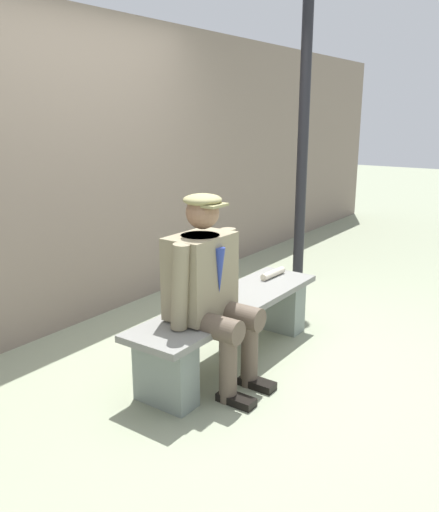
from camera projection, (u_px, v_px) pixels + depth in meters
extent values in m
plane|color=gray|center=(231.00, 360.00, 3.75)|extent=(30.00, 30.00, 0.00)
cube|color=slate|center=(231.00, 304.00, 3.64)|extent=(1.76, 0.44, 0.04)
cube|color=gray|center=(279.00, 305.00, 4.24)|extent=(0.18, 0.38, 0.40)
cube|color=gray|center=(166.00, 372.00, 3.14)|extent=(0.18, 0.38, 0.40)
cube|color=gray|center=(201.00, 275.00, 3.29)|extent=(0.44, 0.28, 0.52)
cylinder|color=#1E2338|center=(200.00, 240.00, 3.23)|extent=(0.24, 0.24, 0.06)
cone|color=navy|center=(220.00, 271.00, 3.19)|extent=(0.07, 0.07, 0.28)
sphere|color=#8C664C|center=(203.00, 212.00, 3.17)|extent=(0.20, 0.20, 0.20)
ellipsoid|color=#918B5B|center=(202.00, 200.00, 3.15)|extent=(0.23, 0.23, 0.07)
cube|color=#918B5B|center=(215.00, 205.00, 3.11)|extent=(0.16, 0.09, 0.02)
cylinder|color=brown|center=(231.00, 313.00, 3.37)|extent=(0.15, 0.44, 0.15)
cylinder|color=brown|center=(249.00, 352.00, 3.35)|extent=(0.11, 0.11, 0.46)
cube|color=black|center=(257.00, 384.00, 3.37)|extent=(0.10, 0.24, 0.05)
cylinder|color=gray|center=(228.00, 267.00, 3.46)|extent=(0.11, 0.12, 0.52)
cylinder|color=brown|center=(208.00, 325.00, 3.18)|extent=(0.15, 0.44, 0.15)
cylinder|color=brown|center=(228.00, 366.00, 3.16)|extent=(0.11, 0.11, 0.46)
cube|color=black|center=(236.00, 400.00, 3.18)|extent=(0.10, 0.24, 0.05)
cylinder|color=gray|center=(180.00, 287.00, 3.07)|extent=(0.11, 0.14, 0.52)
cylinder|color=beige|center=(273.00, 274.00, 4.16)|extent=(0.28, 0.07, 0.05)
cube|color=gray|center=(74.00, 170.00, 4.28)|extent=(12.00, 0.24, 2.49)
cylinder|color=black|center=(303.00, 140.00, 5.10)|extent=(0.11, 0.11, 2.89)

